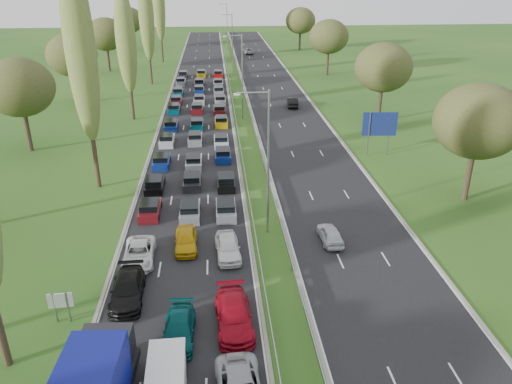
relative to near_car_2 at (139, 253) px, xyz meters
name	(u,v)px	position (x,y,z in m)	size (l,w,h in m)	color
ground	(242,115)	(10.09, 40.70, -0.70)	(260.00, 260.00, 0.00)	#214B17
near_carriageway	(198,112)	(3.34, 43.20, -0.70)	(10.50, 215.00, 0.04)	black
far_carriageway	(284,110)	(16.84, 43.20, -0.70)	(10.50, 215.00, 0.04)	black
central_reservation	(241,107)	(10.09, 43.20, -0.15)	(2.36, 215.00, 0.32)	gray
lamp_columns	(242,78)	(10.09, 38.70, 5.30)	(0.18, 140.18, 12.00)	gray
poplar_row	(110,42)	(-5.91, 28.87, 11.69)	(2.80, 127.80, 22.44)	#2D2116
woodland_left	(9,94)	(-16.41, 23.33, 6.99)	(8.00, 166.00, 11.10)	#2D2116
woodland_right	(405,80)	(29.59, 27.37, 6.99)	(8.00, 153.00, 11.10)	#2D2116
traffic_queue_fill	(197,118)	(3.37, 38.26, -0.26)	(8.96, 68.00, 0.80)	#590F14
near_car_2	(139,253)	(0.00, 0.00, 0.00)	(2.24, 4.86, 1.35)	silver
near_car_3	(127,289)	(-0.14, -4.75, 0.07)	(2.09, 5.13, 1.49)	black
near_car_7	(179,329)	(3.49, -8.94, -0.02)	(1.84, 4.52, 1.31)	#044648
near_car_8	(186,240)	(3.43, 1.64, 0.05)	(1.72, 4.28, 1.46)	#C5950D
near_car_11	(234,315)	(6.78, -8.06, 0.11)	(2.19, 5.40, 1.57)	maroon
near_car_12	(228,247)	(6.66, 0.21, 0.09)	(1.81, 4.49, 1.53)	white
far_car_0	(330,234)	(14.95, 1.72, -0.02)	(1.56, 3.87, 1.32)	silver
far_car_1	(292,102)	(18.44, 45.04, 0.07)	(1.59, 4.55, 1.50)	black
far_car_2	(248,51)	(15.21, 100.36, 0.07)	(2.47, 5.36, 1.49)	slate
white_van_front	(167,382)	(3.13, -13.43, 0.31)	(1.91, 4.88, 1.96)	silver
info_sign	(61,303)	(-3.81, -6.78, 0.67)	(1.50, 0.18, 2.10)	gray
direction_sign	(380,126)	(24.99, 21.56, 2.87)	(4.00, 0.39, 5.20)	gray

